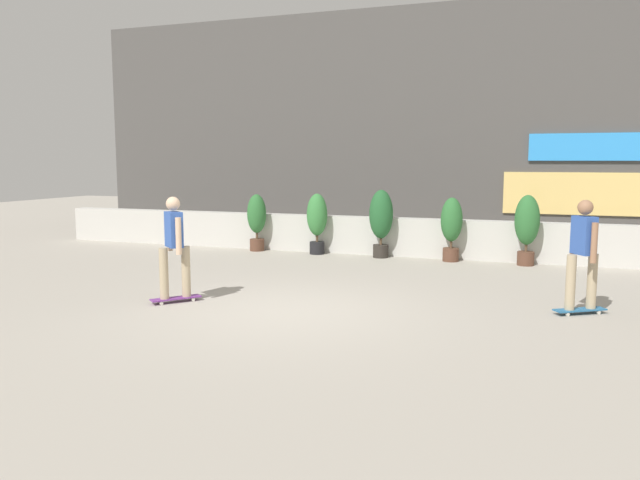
{
  "coord_description": "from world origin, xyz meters",
  "views": [
    {
      "loc": [
        3.62,
        -8.51,
        2.27
      ],
      "look_at": [
        0.0,
        1.5,
        0.9
      ],
      "focal_mm": 35.02,
      "sensor_mm": 36.0,
      "label": 1
    }
  ],
  "objects_px": {
    "potted_plant_1": "(317,219)",
    "skater_mid_plaza": "(174,244)",
    "potted_plant_3": "(451,225)",
    "potted_plant_4": "(527,224)",
    "potted_plant_0": "(257,218)",
    "skater_by_wall_right": "(583,251)",
    "potted_plant_2": "(381,218)"
  },
  "relations": [
    {
      "from": "potted_plant_3",
      "to": "skater_mid_plaza",
      "type": "distance_m",
      "value": 6.66
    },
    {
      "from": "potted_plant_1",
      "to": "skater_by_wall_right",
      "type": "bearing_deg",
      "value": -36.68
    },
    {
      "from": "potted_plant_2",
      "to": "skater_by_wall_right",
      "type": "relative_size",
      "value": 0.93
    },
    {
      "from": "potted_plant_4",
      "to": "potted_plant_3",
      "type": "bearing_deg",
      "value": 180.0
    },
    {
      "from": "potted_plant_3",
      "to": "skater_mid_plaza",
      "type": "bearing_deg",
      "value": -122.34
    },
    {
      "from": "potted_plant_0",
      "to": "potted_plant_2",
      "type": "bearing_deg",
      "value": -0.0
    },
    {
      "from": "potted_plant_2",
      "to": "potted_plant_3",
      "type": "relative_size",
      "value": 1.1
    },
    {
      "from": "potted_plant_4",
      "to": "potted_plant_2",
      "type": "bearing_deg",
      "value": -180.0
    },
    {
      "from": "potted_plant_3",
      "to": "skater_mid_plaza",
      "type": "relative_size",
      "value": 0.85
    },
    {
      "from": "potted_plant_1",
      "to": "potted_plant_4",
      "type": "bearing_deg",
      "value": 0.0
    },
    {
      "from": "potted_plant_0",
      "to": "potted_plant_4",
      "type": "distance_m",
      "value": 6.43
    },
    {
      "from": "potted_plant_0",
      "to": "potted_plant_1",
      "type": "distance_m",
      "value": 1.61
    },
    {
      "from": "potted_plant_0",
      "to": "potted_plant_4",
      "type": "height_order",
      "value": "potted_plant_4"
    },
    {
      "from": "potted_plant_0",
      "to": "skater_mid_plaza",
      "type": "height_order",
      "value": "skater_mid_plaza"
    },
    {
      "from": "skater_by_wall_right",
      "to": "potted_plant_0",
      "type": "bearing_deg",
      "value": 149.83
    },
    {
      "from": "potted_plant_0",
      "to": "skater_by_wall_right",
      "type": "relative_size",
      "value": 0.84
    },
    {
      "from": "skater_mid_plaza",
      "to": "potted_plant_4",
      "type": "bearing_deg",
      "value": 47.43
    },
    {
      "from": "potted_plant_0",
      "to": "potted_plant_4",
      "type": "bearing_deg",
      "value": 0.0
    },
    {
      "from": "potted_plant_4",
      "to": "skater_by_wall_right",
      "type": "distance_m",
      "value": 4.35
    },
    {
      "from": "potted_plant_4",
      "to": "skater_by_wall_right",
      "type": "relative_size",
      "value": 0.9
    },
    {
      "from": "potted_plant_0",
      "to": "potted_plant_3",
      "type": "relative_size",
      "value": 0.99
    },
    {
      "from": "potted_plant_1",
      "to": "potted_plant_2",
      "type": "bearing_deg",
      "value": -0.0
    },
    {
      "from": "potted_plant_3",
      "to": "potted_plant_4",
      "type": "bearing_deg",
      "value": 0.0
    },
    {
      "from": "potted_plant_1",
      "to": "skater_by_wall_right",
      "type": "xyz_separation_m",
      "value": [
        5.72,
        -4.26,
        0.09
      ]
    },
    {
      "from": "potted_plant_3",
      "to": "potted_plant_1",
      "type": "bearing_deg",
      "value": 180.0
    },
    {
      "from": "skater_mid_plaza",
      "to": "skater_by_wall_right",
      "type": "height_order",
      "value": "same"
    },
    {
      "from": "potted_plant_2",
      "to": "potted_plant_4",
      "type": "distance_m",
      "value": 3.23
    },
    {
      "from": "potted_plant_0",
      "to": "skater_mid_plaza",
      "type": "bearing_deg",
      "value": -77.42
    },
    {
      "from": "potted_plant_1",
      "to": "skater_mid_plaza",
      "type": "relative_size",
      "value": 0.87
    },
    {
      "from": "potted_plant_1",
      "to": "potted_plant_3",
      "type": "bearing_deg",
      "value": 0.0
    },
    {
      "from": "potted_plant_2",
      "to": "potted_plant_4",
      "type": "bearing_deg",
      "value": 0.0
    },
    {
      "from": "potted_plant_0",
      "to": "potted_plant_3",
      "type": "distance_m",
      "value": 4.82
    }
  ]
}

